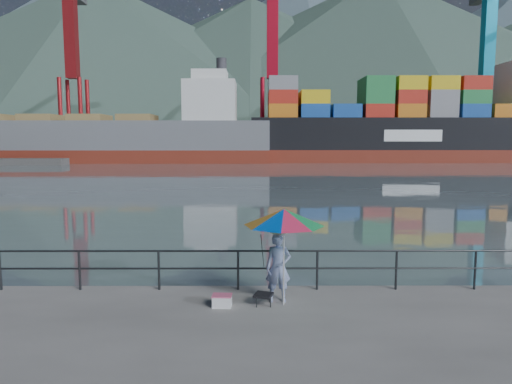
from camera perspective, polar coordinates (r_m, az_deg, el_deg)
harbor_water at (r=139.56m, az=-0.78°, el=4.99°), size 500.00×280.00×0.00m
far_dock at (r=102.93m, az=4.60°, el=4.42°), size 200.00×40.00×0.40m
guardrail at (r=11.75m, az=-7.20°, el=-9.60°), size 22.00×0.06×1.03m
mountains at (r=222.72m, az=9.80°, el=14.65°), size 600.00×332.80×80.00m
port_cranes at (r=98.83m, az=17.72°, el=13.34°), size 116.00×28.00×38.40m
container_stacks at (r=107.83m, az=16.19°, el=5.92°), size 58.00×8.40×7.80m
fisherman at (r=10.80m, az=2.81°, el=-9.40°), size 0.60×0.40×1.62m
beach_umbrella at (r=10.30m, az=3.52°, el=-3.16°), size 2.05×2.05×2.23m
folding_stool at (r=10.76m, az=0.93°, el=-13.23°), size 0.50×0.50×0.26m
cooler_bag at (r=10.69m, az=-4.27°, el=-13.47°), size 0.44×0.31×0.25m
fishing_rod at (r=12.12m, az=0.81°, el=-11.62°), size 0.13×1.84×1.29m
bulk_carrier at (r=85.56m, az=-16.71°, el=6.45°), size 57.43×9.94×14.50m
container_ship at (r=88.51m, az=19.08°, el=7.54°), size 55.72×9.29×18.10m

